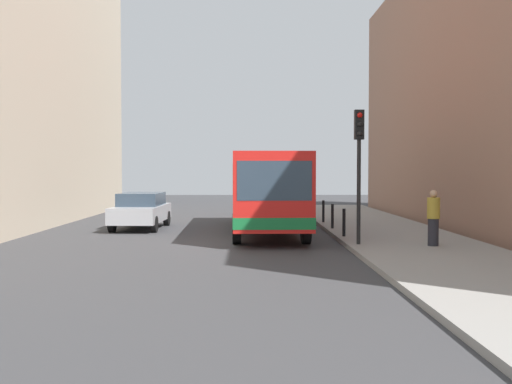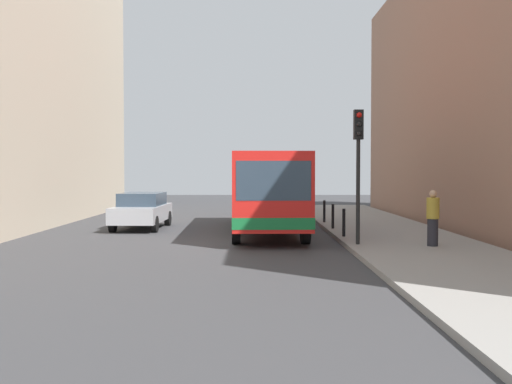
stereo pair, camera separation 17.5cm
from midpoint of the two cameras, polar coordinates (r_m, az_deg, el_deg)
The scene contains 10 objects.
ground_plane at distance 20.52m, azimuth -0.99°, elevation -4.75°, with size 80.00×80.00×0.00m, color #38383A.
sidewalk at distance 21.15m, azimuth 13.84°, elevation -4.40°, with size 4.40×40.00×0.15m, color gray.
bus at distance 24.27m, azimuth 1.12°, elevation 0.39°, with size 2.74×11.07×3.00m.
car_beside_bus at distance 26.07m, azimuth -10.21°, elevation -1.61°, with size 1.98×4.46×1.48m.
car_behind_bus at distance 35.06m, azimuth 1.70°, elevation -0.65°, with size 2.07×4.50×1.48m.
traffic_light at distance 19.23m, azimuth 9.61°, elevation 3.74°, with size 0.28×0.33×4.10m.
bollard_near at distance 21.51m, azimuth 8.28°, elevation -2.78°, with size 0.11×0.11×0.95m, color black.
bollard_mid at distance 24.37m, azimuth 7.26°, elevation -2.21°, with size 0.11×0.11×0.95m, color black.
bollard_far at distance 27.24m, azimuth 6.45°, elevation -1.77°, with size 0.11×0.11×0.95m, color black.
pedestrian_near_signal at distance 19.34m, azimuth 16.14°, elevation -2.32°, with size 0.38×0.38×1.67m.
Camera 2 is at (0.33, -20.38, 2.42)m, focal length 43.68 mm.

